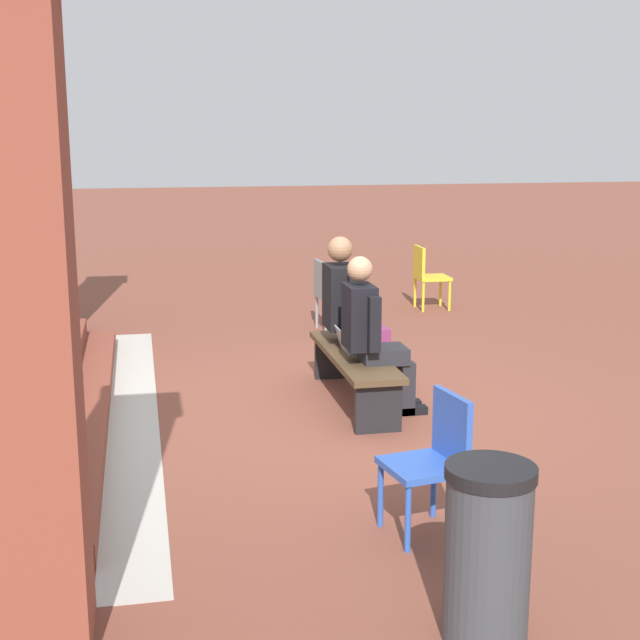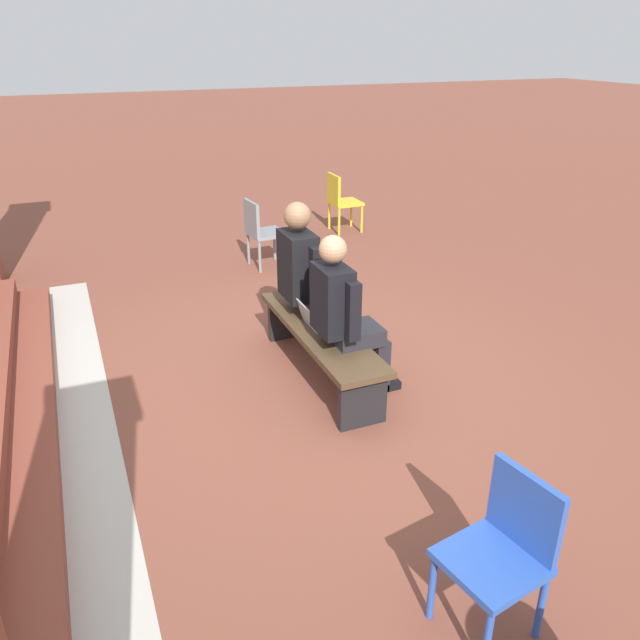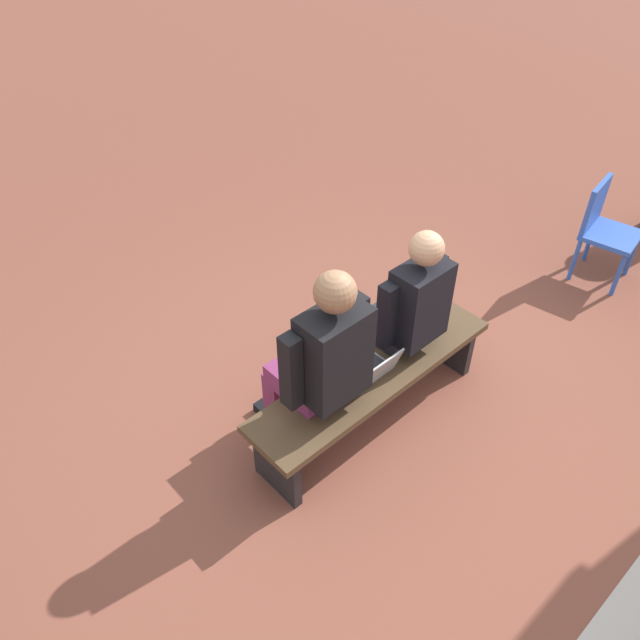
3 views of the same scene
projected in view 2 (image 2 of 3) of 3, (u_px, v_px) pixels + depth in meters
ground_plane at (309, 385)px, 5.18m from camera, size 60.00×60.00×0.00m
concrete_strip at (87, 424)px, 4.65m from camera, size 6.14×0.40×0.01m
bench at (320, 338)px, 5.17m from camera, size 1.80×0.44×0.45m
person_student at (345, 312)px, 4.77m from camera, size 0.54×0.68×1.34m
person_adult at (310, 277)px, 5.36m from camera, size 0.59×0.74×1.42m
laptop at (317, 320)px, 5.15m from camera, size 0.32×0.29×0.21m
plastic_chair_by_pillar at (261, 229)px, 7.61m from camera, size 0.46×0.46×0.84m
plastic_chair_mid_courtyard at (341, 199)px, 9.00m from camera, size 0.42×0.42×0.84m
plastic_chair_far_left at (504, 546)px, 2.91m from camera, size 0.49×0.49×0.84m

